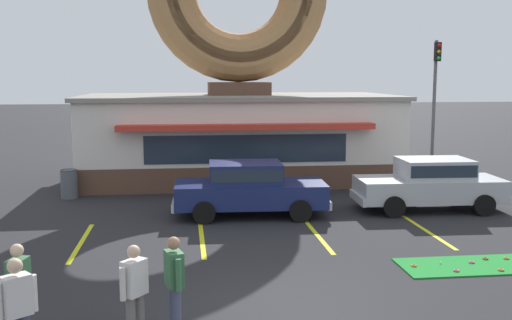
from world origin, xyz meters
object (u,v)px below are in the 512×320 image
pedestrian_leather_jacket_man (17,309)px  pedestrian_hooded_kid (135,289)px  car_navy (249,187)px  car_silver (431,182)px  traffic_light_pole (435,84)px  trash_bin (69,183)px  golf_ball (441,263)px  pedestrian_clipboard_woman (19,288)px  pedestrian_blue_sweater_man (174,280)px

pedestrian_leather_jacket_man → pedestrian_hooded_kid: bearing=24.1°
pedestrian_leather_jacket_man → car_navy: bearing=64.6°
car_silver → traffic_light_pole: bearing=66.4°
trash_bin → golf_ball: bearing=-41.9°
pedestrian_hooded_kid → pedestrian_clipboard_woman: (-1.78, 0.25, 0.01)m
pedestrian_blue_sweater_man → pedestrian_hooded_kid: pedestrian_blue_sweater_man is taller
pedestrian_clipboard_woman → pedestrian_hooded_kid: bearing=-7.9°
traffic_light_pole → pedestrian_hooded_kid: bearing=-124.4°
car_navy → pedestrian_blue_sweater_man: size_ratio=2.92×
pedestrian_leather_jacket_man → pedestrian_clipboard_woman: pedestrian_leather_jacket_man is taller
car_silver → car_navy: bearing=-179.1°
golf_ball → pedestrian_leather_jacket_man: bearing=-154.5°
pedestrian_leather_jacket_man → pedestrian_clipboard_woman: size_ratio=1.04×
golf_ball → car_silver: size_ratio=0.01×
golf_ball → pedestrian_hooded_kid: 7.10m
car_silver → pedestrian_hooded_kid: car_silver is taller
golf_ball → trash_bin: trash_bin is taller
traffic_light_pole → pedestrian_leather_jacket_man: bearing=-126.5°
pedestrian_blue_sweater_man → pedestrian_hooded_kid: bearing=-154.0°
car_silver → pedestrian_blue_sweater_man: size_ratio=2.91×
car_silver → pedestrian_blue_sweater_man: car_silver is taller
pedestrian_leather_jacket_man → trash_bin: pedestrian_leather_jacket_man is taller
trash_bin → pedestrian_blue_sweater_man: bearing=-71.8°
golf_ball → pedestrian_blue_sweater_man: 6.44m
trash_bin → pedestrian_leather_jacket_man: bearing=-82.9°
pedestrian_blue_sweater_man → car_navy: bearing=75.4°
car_silver → pedestrian_blue_sweater_man: 11.12m
pedestrian_leather_jacket_man → traffic_light_pole: traffic_light_pole is taller
car_navy → trash_bin: (-5.76, 3.32, -0.37)m
car_silver → pedestrian_clipboard_woman: bearing=-141.4°
trash_bin → traffic_light_pole: size_ratio=0.17×
pedestrian_clipboard_woman → pedestrian_blue_sweater_man: bearing=1.1°
pedestrian_hooded_kid → traffic_light_pole: traffic_light_pole is taller
golf_ball → pedestrian_clipboard_woman: (-8.13, -2.83, 0.81)m
pedestrian_hooded_kid → pedestrian_leather_jacket_man: bearing=-155.9°
golf_ball → trash_bin: bearing=138.1°
car_silver → pedestrian_leather_jacket_man: size_ratio=2.85×
golf_ball → car_silver: bearing=69.4°
car_navy → traffic_light_pole: bearing=46.0°
golf_ball → car_navy: size_ratio=0.01×
car_navy → pedestrian_blue_sweater_man: 8.19m
car_silver → traffic_light_pole: 11.83m
trash_bin → car_navy: bearing=-30.0°
car_navy → pedestrian_blue_sweater_man: bearing=-104.6°
car_silver → traffic_light_pole: (4.60, 10.53, 2.84)m
traffic_light_pole → car_navy: bearing=-134.0°
car_silver → pedestrian_hooded_kid: 11.76m
pedestrian_blue_sweater_man → pedestrian_clipboard_woman: 2.38m
pedestrian_clipboard_woman → golf_ball: bearing=19.2°
pedestrian_blue_sweater_man → trash_bin: bearing=108.2°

